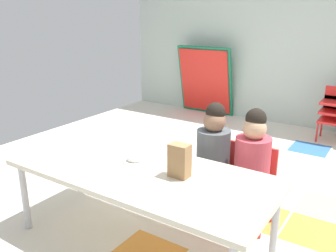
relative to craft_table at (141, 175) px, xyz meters
name	(u,v)px	position (x,y,z in m)	size (l,w,h in m)	color
ground_plane	(206,201)	(0.11, 0.78, -0.53)	(5.54, 5.44, 0.02)	silver
back_wall	(303,27)	(0.11, 3.51, 0.86)	(5.54, 0.10, 2.76)	#B2C1B7
craft_table	(141,175)	(0.00, 0.00, 0.00)	(1.82, 0.81, 0.56)	beige
seated_child_near_camera	(214,149)	(0.23, 0.63, 0.04)	(0.32, 0.32, 0.92)	red
seated_child_middle_seat	(253,157)	(0.54, 0.63, 0.04)	(0.33, 0.33, 0.92)	red
kid_chair_red_stack	(334,110)	(0.71, 3.06, -0.12)	(0.32, 0.30, 0.68)	red
folded_activity_table	(205,81)	(-1.26, 3.31, 0.02)	(0.90, 0.29, 1.09)	#19724C
paper_bag_brown	(180,160)	(0.27, 0.05, 0.15)	(0.13, 0.09, 0.22)	#9E754C
paper_plate_near_edge	(135,161)	(-0.12, 0.09, 0.05)	(0.18, 0.18, 0.01)	white
donut_powdered_on_plate	(135,158)	(-0.12, 0.09, 0.07)	(0.12, 0.12, 0.04)	white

